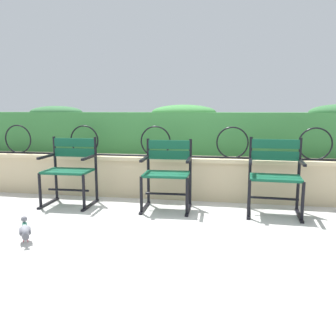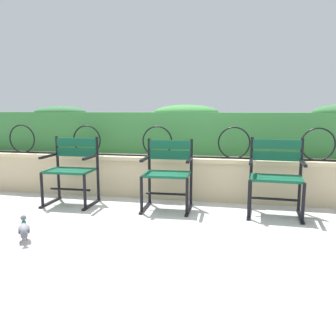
# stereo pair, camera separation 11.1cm
# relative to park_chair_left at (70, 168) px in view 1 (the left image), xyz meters

# --- Properties ---
(ground_plane) EXTENTS (60.00, 60.00, 0.00)m
(ground_plane) POSITION_rel_park_chair_left_xyz_m (1.32, -0.38, -0.46)
(ground_plane) COLOR #B7B5AF
(stone_wall) EXTENTS (8.36, 0.41, 0.57)m
(stone_wall) POSITION_rel_park_chair_left_xyz_m (1.32, 0.59, -0.17)
(stone_wall) COLOR #C6B289
(stone_wall) RESTS_ON ground
(iron_arch_fence) EXTENTS (7.80, 0.02, 0.42)m
(iron_arch_fence) POSITION_rel_park_chair_left_xyz_m (1.05, 0.52, 0.29)
(iron_arch_fence) COLOR black
(iron_arch_fence) RESTS_ON stone_wall
(hedge_row) EXTENTS (8.19, 0.49, 0.71)m
(hedge_row) POSITION_rel_park_chair_left_xyz_m (1.34, 1.01, 0.43)
(hedge_row) COLOR #387A3D
(hedge_row) RESTS_ON stone_wall
(park_chair_left) EXTENTS (0.62, 0.53, 0.86)m
(park_chair_left) POSITION_rel_park_chair_left_xyz_m (0.00, 0.00, 0.00)
(park_chair_left) COLOR #0F4C33
(park_chair_left) RESTS_ON ground
(park_chair_centre) EXTENTS (0.60, 0.54, 0.85)m
(park_chair_centre) POSITION_rel_park_chair_left_xyz_m (1.26, 0.01, -0.00)
(park_chair_centre) COLOR #0F4C33
(park_chair_centre) RESTS_ON ground
(park_chair_right) EXTENTS (0.63, 0.55, 0.88)m
(park_chair_right) POSITION_rel_park_chair_left_xyz_m (2.53, 0.02, 0.01)
(park_chair_right) COLOR #0F4C33
(park_chair_right) RESTS_ON ground
(pigeon_near_chairs) EXTENTS (0.20, 0.26, 0.22)m
(pigeon_near_chairs) POSITION_rel_park_chair_left_xyz_m (0.18, -1.35, -0.35)
(pigeon_near_chairs) COLOR gray
(pigeon_near_chairs) RESTS_ON ground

